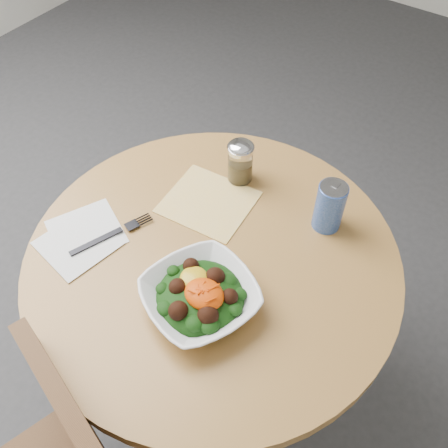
% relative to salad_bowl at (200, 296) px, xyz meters
% --- Properties ---
extents(ground, '(6.00, 6.00, 0.00)m').
position_rel_salad_bowl_xyz_m(ground, '(-0.06, 0.12, -0.78)').
color(ground, '#313133').
rests_on(ground, ground).
extents(table, '(0.90, 0.90, 0.75)m').
position_rel_salad_bowl_xyz_m(table, '(-0.06, 0.12, -0.23)').
color(table, black).
rests_on(table, ground).
extents(cloth_napkin, '(0.24, 0.22, 0.00)m').
position_rel_salad_bowl_xyz_m(cloth_napkin, '(-0.17, 0.26, -0.03)').
color(cloth_napkin, orange).
rests_on(cloth_napkin, table).
extents(paper_napkins, '(0.22, 0.24, 0.00)m').
position_rel_salad_bowl_xyz_m(paper_napkins, '(-0.35, -0.02, -0.03)').
color(paper_napkins, silver).
rests_on(paper_napkins, table).
extents(salad_bowl, '(0.31, 0.31, 0.09)m').
position_rel_salad_bowl_xyz_m(salad_bowl, '(0.00, 0.00, 0.00)').
color(salad_bowl, white).
rests_on(salad_bowl, table).
extents(fork, '(0.10, 0.21, 0.00)m').
position_rel_salad_bowl_xyz_m(fork, '(-0.29, 0.04, -0.03)').
color(fork, black).
rests_on(fork, table).
extents(spice_shaker, '(0.07, 0.07, 0.13)m').
position_rel_salad_bowl_xyz_m(spice_shaker, '(-0.15, 0.38, 0.03)').
color(spice_shaker, silver).
rests_on(spice_shaker, table).
extents(beverage_can, '(0.07, 0.07, 0.14)m').
position_rel_salad_bowl_xyz_m(beverage_can, '(0.12, 0.36, 0.03)').
color(beverage_can, '#0D3399').
rests_on(beverage_can, table).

